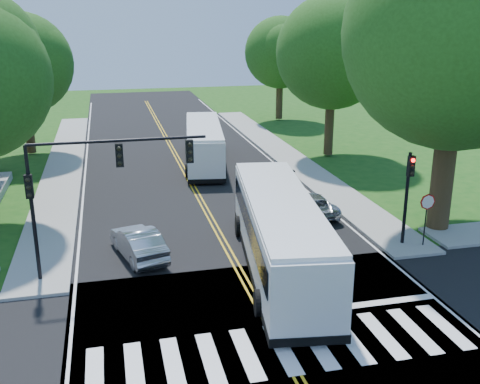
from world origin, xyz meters
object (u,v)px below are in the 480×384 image
object	(u,v)px
signal_nw	(91,176)
bus_follow	(204,143)
signal_ne	(408,186)
hatchback	(138,243)
bus_lead	(280,232)
suv	(311,204)
dark_sedan	(269,172)

from	to	relation	value
signal_nw	bus_follow	distance (m)	19.17
signal_nw	signal_ne	bearing A→B (deg)	0.05
bus_follow	hatchback	bearing A→B (deg)	78.11
signal_nw	bus_lead	bearing A→B (deg)	-8.33
suv	dark_sedan	bearing A→B (deg)	-89.36
signal_nw	signal_ne	size ratio (longest dim) A/B	1.62
signal_nw	suv	size ratio (longest dim) A/B	1.69
signal_ne	bus_follow	world-z (taller)	signal_ne
bus_lead	hatchback	size ratio (longest dim) A/B	2.98
signal_ne	bus_follow	xyz separation A→B (m)	(-6.49, 17.38, -1.40)
bus_lead	signal_nw	bearing A→B (deg)	-0.31
bus_follow	dark_sedan	world-z (taller)	bus_follow
signal_nw	bus_follow	xyz separation A→B (m)	(7.56, 17.39, -2.81)
hatchback	dark_sedan	world-z (taller)	hatchback
signal_nw	bus_follow	world-z (taller)	signal_nw
signal_ne	bus_follow	bearing A→B (deg)	110.49
bus_follow	dark_sedan	xyz separation A→B (m)	(3.39, -5.46, -0.92)
bus_lead	suv	world-z (taller)	bus_lead
bus_lead	hatchback	xyz separation A→B (m)	(-5.79, 2.69, -1.00)
signal_nw	hatchback	world-z (taller)	signal_nw
hatchback	suv	size ratio (longest dim) A/B	1.01
signal_nw	bus_lead	size ratio (longest dim) A/B	0.56
signal_ne	signal_nw	bearing A→B (deg)	-179.95
dark_sedan	hatchback	bearing A→B (deg)	39.35
signal_ne	bus_lead	distance (m)	6.71
bus_follow	bus_lead	bearing A→B (deg)	98.24
bus_lead	hatchback	distance (m)	6.46
bus_lead	dark_sedan	world-z (taller)	bus_lead
signal_nw	dark_sedan	xyz separation A→B (m)	(10.95, 11.93, -3.74)
hatchback	suv	xyz separation A→B (m)	(9.56, 3.63, -0.11)
bus_lead	dark_sedan	distance (m)	13.51
signal_nw	bus_follow	size ratio (longest dim) A/B	0.62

